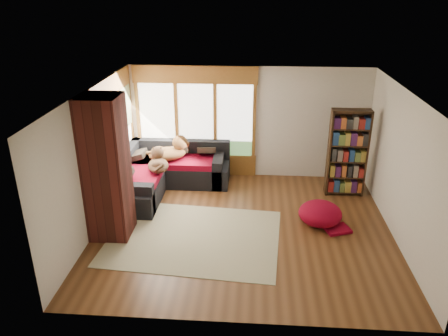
% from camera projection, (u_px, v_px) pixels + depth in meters
% --- Properties ---
extents(floor, '(5.50, 5.50, 0.00)m').
position_uv_depth(floor, '(243.00, 228.00, 8.27)').
color(floor, '#4D2D15').
rests_on(floor, ground).
extents(ceiling, '(5.50, 5.50, 0.00)m').
position_uv_depth(ceiling, '(246.00, 93.00, 7.24)').
color(ceiling, white).
extents(wall_back, '(5.50, 0.04, 2.60)m').
position_uv_depth(wall_back, '(248.00, 123.00, 10.05)').
color(wall_back, silver).
rests_on(wall_back, ground).
extents(wall_front, '(5.50, 0.04, 2.60)m').
position_uv_depth(wall_front, '(239.00, 242.00, 5.46)').
color(wall_front, silver).
rests_on(wall_front, ground).
extents(wall_left, '(0.04, 5.00, 2.60)m').
position_uv_depth(wall_left, '(94.00, 161.00, 7.94)').
color(wall_left, silver).
rests_on(wall_left, ground).
extents(wall_right, '(0.04, 5.00, 2.60)m').
position_uv_depth(wall_right, '(403.00, 169.00, 7.58)').
color(wall_right, silver).
rests_on(wall_right, ground).
extents(windows_back, '(2.82, 0.10, 1.90)m').
position_uv_depth(windows_back, '(196.00, 120.00, 10.08)').
color(windows_back, brown).
rests_on(windows_back, wall_back).
extents(windows_left, '(0.10, 2.62, 1.90)m').
position_uv_depth(windows_left, '(115.00, 137.00, 9.02)').
color(windows_left, brown).
rests_on(windows_left, wall_left).
extents(roller_blind, '(0.03, 0.72, 0.90)m').
position_uv_depth(roller_blind, '(126.00, 107.00, 9.62)').
color(roller_blind, gray).
rests_on(roller_blind, wall_left).
extents(brick_chimney, '(0.70, 0.70, 2.60)m').
position_uv_depth(brick_chimney, '(106.00, 169.00, 7.59)').
color(brick_chimney, '#471914').
rests_on(brick_chimney, ground).
extents(sectional_sofa, '(2.20, 2.20, 0.80)m').
position_uv_depth(sectional_sofa, '(159.00, 174.00, 9.83)').
color(sectional_sofa, black).
rests_on(sectional_sofa, ground).
extents(area_rug, '(3.23, 2.57, 0.01)m').
position_uv_depth(area_rug, '(194.00, 237.00, 7.97)').
color(area_rug, beige).
rests_on(area_rug, ground).
extents(bookshelf, '(0.82, 0.27, 1.90)m').
position_uv_depth(bookshelf, '(347.00, 153.00, 9.24)').
color(bookshelf, '#342011').
rests_on(bookshelf, ground).
extents(pouf, '(0.92, 0.92, 0.44)m').
position_uv_depth(pouf, '(320.00, 213.00, 8.32)').
color(pouf, maroon).
rests_on(pouf, area_rug).
extents(dog_tan, '(0.99, 0.81, 0.48)m').
position_uv_depth(dog_tan, '(170.00, 152.00, 9.77)').
color(dog_tan, brown).
rests_on(dog_tan, sectional_sofa).
extents(dog_brindle, '(0.58, 0.78, 0.39)m').
position_uv_depth(dog_brindle, '(158.00, 164.00, 9.27)').
color(dog_brindle, black).
rests_on(dog_brindle, sectional_sofa).
extents(throw_pillows, '(1.98, 1.68, 0.45)m').
position_uv_depth(throw_pillows, '(163.00, 155.00, 9.70)').
color(throw_pillows, black).
rests_on(throw_pillows, sectional_sofa).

